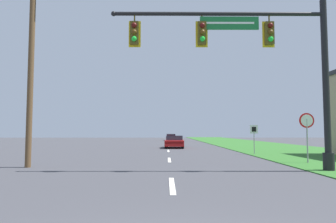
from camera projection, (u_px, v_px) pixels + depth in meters
name	position (u px, v px, depth m)	size (l,w,h in m)	color
grass_verge_right	(263.00, 146.00, 32.87)	(10.00, 110.00, 0.04)	#2D6626
road_center_line	(168.00, 151.00, 24.83)	(0.16, 34.80, 0.01)	silver
signal_mast	(265.00, 59.00, 12.35)	(9.10, 0.47, 7.34)	black
car_ahead	(174.00, 142.00, 29.77)	(1.96, 4.36, 1.19)	black
far_car	(171.00, 137.00, 55.72)	(1.82, 4.67, 1.19)	black
stop_sign	(307.00, 126.00, 15.16)	(0.76, 0.07, 2.50)	gray
route_sign_post	(254.00, 133.00, 21.07)	(0.55, 0.06, 2.03)	gray
utility_pole_near	(31.00, 65.00, 13.68)	(1.80, 0.26, 8.96)	brown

